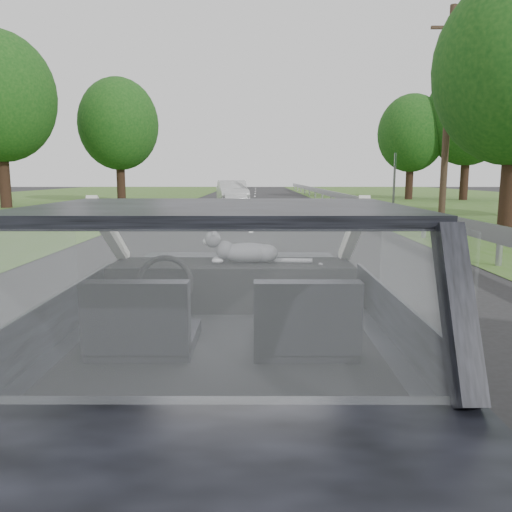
{
  "coord_description": "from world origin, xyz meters",
  "views": [
    {
      "loc": [
        0.16,
        -2.65,
        1.57
      ],
      "look_at": [
        0.16,
        0.51,
        1.06
      ],
      "focal_mm": 35.0,
      "sensor_mm": 36.0,
      "label": 1
    }
  ],
  "objects_px": {
    "highway_sign": "(394,181)",
    "utility_pole": "(447,116)",
    "other_car": "(232,193)",
    "cat": "(248,251)",
    "subject_car": "(227,331)"
  },
  "relations": [
    {
      "from": "subject_car",
      "to": "utility_pole",
      "type": "relative_size",
      "value": 0.55
    },
    {
      "from": "subject_car",
      "to": "utility_pole",
      "type": "distance_m",
      "value": 16.85
    },
    {
      "from": "cat",
      "to": "utility_pole",
      "type": "relative_size",
      "value": 0.07
    },
    {
      "from": "cat",
      "to": "highway_sign",
      "type": "height_order",
      "value": "highway_sign"
    },
    {
      "from": "utility_pole",
      "to": "cat",
      "type": "bearing_deg",
      "value": -114.59
    },
    {
      "from": "highway_sign",
      "to": "utility_pole",
      "type": "xyz_separation_m",
      "value": [
        0.12,
        -5.94,
        2.3
      ]
    },
    {
      "from": "other_car",
      "to": "utility_pole",
      "type": "xyz_separation_m",
      "value": [
        7.91,
        -8.91,
        2.95
      ]
    },
    {
      "from": "subject_car",
      "to": "other_car",
      "type": "height_order",
      "value": "subject_car"
    },
    {
      "from": "highway_sign",
      "to": "utility_pole",
      "type": "distance_m",
      "value": 6.37
    },
    {
      "from": "subject_car",
      "to": "highway_sign",
      "type": "bearing_deg",
      "value": 72.54
    },
    {
      "from": "other_car",
      "to": "utility_pole",
      "type": "distance_m",
      "value": 12.27
    },
    {
      "from": "cat",
      "to": "other_car",
      "type": "distance_m",
      "value": 23.48
    },
    {
      "from": "highway_sign",
      "to": "other_car",
      "type": "bearing_deg",
      "value": 173.11
    },
    {
      "from": "cat",
      "to": "utility_pole",
      "type": "xyz_separation_m",
      "value": [
        6.65,
        14.53,
        2.54
      ]
    },
    {
      "from": "highway_sign",
      "to": "utility_pole",
      "type": "relative_size",
      "value": 0.36
    }
  ]
}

